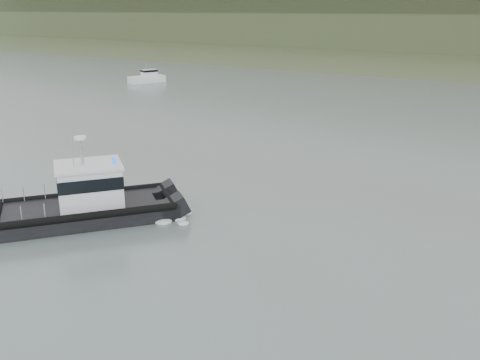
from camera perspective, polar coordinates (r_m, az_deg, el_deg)
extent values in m
plane|color=#505F5A|center=(22.96, -15.66, -10.00)|extent=(400.00, 400.00, 0.00)
cube|color=black|center=(29.85, -16.47, -2.70)|extent=(6.60, 8.23, 1.03)
cube|color=black|center=(27.68, -16.18, -4.31)|extent=(6.60, 8.23, 1.03)
cube|color=black|center=(28.61, -17.26, -2.79)|extent=(7.68, 8.60, 0.22)
cube|color=silver|center=(28.29, -15.73, -0.54)|extent=(3.93, 4.03, 1.98)
cube|color=black|center=(28.18, -15.79, 0.15)|extent=(4.00, 4.10, 0.65)
cube|color=silver|center=(27.98, -15.91, 1.52)|extent=(4.17, 4.27, 0.14)
cylinder|color=#9799A0|center=(27.79, -16.56, 2.86)|extent=(0.14, 0.14, 1.55)
cylinder|color=white|center=(27.62, -16.70, 4.33)|extent=(0.60, 0.60, 0.15)
cube|color=silver|center=(81.22, -9.92, 10.51)|extent=(3.56, 5.66, 1.07)
cube|color=silver|center=(81.31, -9.67, 11.17)|extent=(2.09, 2.51, 1.07)
cube|color=black|center=(81.27, -9.68, 11.42)|extent=(2.15, 2.57, 0.31)
cylinder|color=#9799A0|center=(81.01, -9.99, 11.83)|extent=(0.07, 0.07, 1.07)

